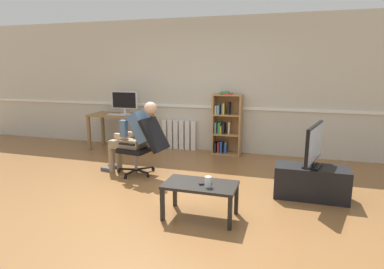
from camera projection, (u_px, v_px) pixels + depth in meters
ground_plane at (163, 196)px, 4.42m from camera, size 18.00×18.00×0.00m
back_wall at (211, 86)px, 6.62m from camera, size 12.00×0.13×2.70m
computer_desk at (120, 119)px, 6.83m from camera, size 1.28×0.61×0.76m
imac_monitor at (124, 101)px, 6.80m from camera, size 0.58×0.14×0.47m
keyboard at (117, 115)px, 6.67m from camera, size 0.41×0.12×0.02m
computer_mouse at (130, 115)px, 6.60m from camera, size 0.06×0.10×0.03m
bookshelf at (226, 125)px, 6.47m from camera, size 0.57×0.29×1.26m
radiator at (179, 135)px, 6.92m from camera, size 0.75×0.08×0.62m
office_chair at (144, 144)px, 5.19m from camera, size 0.88×0.62×0.95m
person_seated at (134, 135)px, 5.24m from camera, size 1.05×0.44×1.20m
tv_stand at (311, 182)px, 4.33m from camera, size 0.94×0.42×0.43m
tv_screen at (314, 145)px, 4.22m from camera, size 0.27×0.81×0.57m
coffee_table at (200, 188)px, 3.74m from camera, size 0.84×0.47×0.41m
drinking_glass at (208, 182)px, 3.61m from camera, size 0.08×0.08×0.12m
spare_remote at (205, 184)px, 3.70m from camera, size 0.15×0.11×0.02m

